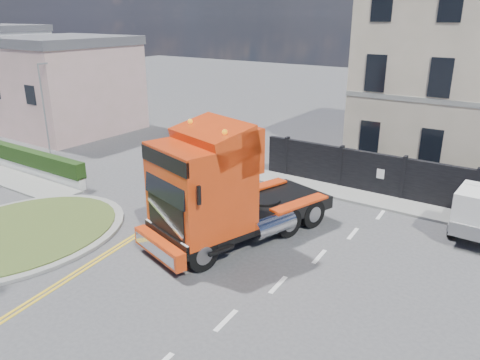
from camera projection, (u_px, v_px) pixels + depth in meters
The scene contains 10 objects.
ground at pixel (212, 254), 16.63m from camera, with size 120.00×120.00×0.00m, color #424244.
traffic_island at pixel (20, 233), 18.01m from camera, with size 6.80×6.80×0.17m.
hedge_wall at pixel (33, 162), 24.48m from camera, with size 8.00×0.55×1.35m.
pavement_side at pixel (15, 180), 23.85m from camera, with size 8.50×1.80×0.10m, color gray.
seaside_bldg_pink at pixel (66, 89), 33.27m from camera, with size 8.00×8.00×6.00m, color #D3A5A5.
seaside_bldg_cream at pixel (28, 84), 39.25m from camera, with size 9.00×8.00×5.00m, color beige.
hoarding_fence at pixel (464, 191), 19.79m from camera, with size 18.80×0.25×2.00m.
pavement_far at pixel (442, 215), 19.70m from camera, with size 20.00×1.60×0.12m, color gray.
truck at pixel (218, 193), 16.80m from camera, with size 4.78×7.94×4.47m.
lamppost_slim at pixel (43, 101), 27.57m from camera, with size 0.22×0.44×5.43m.
Camera 1 is at (9.19, -11.61, 8.08)m, focal length 35.00 mm.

